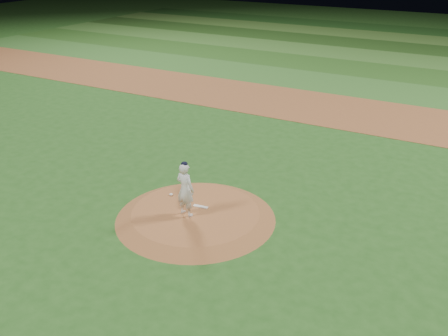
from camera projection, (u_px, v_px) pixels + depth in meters
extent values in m
plane|color=#22501A|center=(196.00, 218.00, 17.21)|extent=(120.00, 120.00, 0.00)
cube|color=brown|center=(327.00, 109.00, 28.31)|extent=(70.00, 6.00, 0.02)
cube|color=#2E6223|center=(354.00, 86.00, 32.68)|extent=(70.00, 5.00, 0.02)
cube|color=#234D18|center=(373.00, 70.00, 36.64)|extent=(70.00, 5.00, 0.02)
cube|color=#356625|center=(388.00, 58.00, 40.61)|extent=(70.00, 5.00, 0.02)
cube|color=#1D3F14|center=(401.00, 47.00, 44.58)|extent=(70.00, 5.00, 0.02)
cube|color=#396524|center=(412.00, 38.00, 48.55)|extent=(70.00, 5.00, 0.02)
cube|color=#184114|center=(421.00, 31.00, 52.52)|extent=(70.00, 5.00, 0.02)
cone|color=#96582E|center=(196.00, 215.00, 17.15)|extent=(5.50, 5.50, 0.25)
cube|color=silver|center=(201.00, 206.00, 17.41)|extent=(0.55, 0.20, 0.03)
ellipsoid|color=silver|center=(171.00, 194.00, 18.18)|extent=(0.14, 0.14, 0.08)
imported|color=silver|center=(185.00, 189.00, 16.54)|extent=(0.74, 0.54, 1.90)
ellipsoid|color=black|center=(184.00, 164.00, 16.15)|extent=(0.22, 0.22, 0.15)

